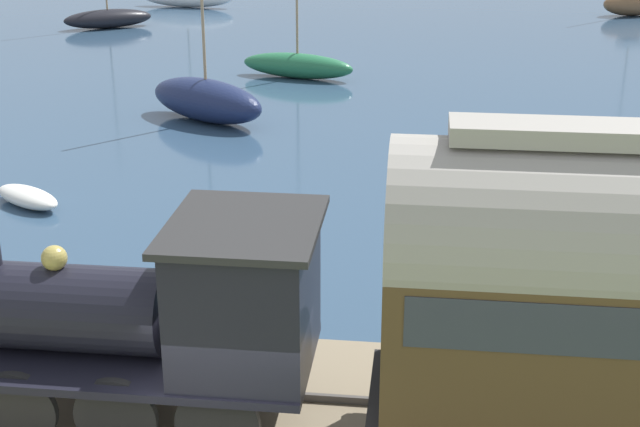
{
  "coord_description": "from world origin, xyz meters",
  "views": [
    {
      "loc": [
        -9.73,
        -2.38,
        8.13
      ],
      "look_at": [
        7.35,
        -0.34,
        1.52
      ],
      "focal_mm": 50.0,
      "sensor_mm": 36.0,
      "label": 1
    }
  ],
  "objects_px": {
    "sailboat_black": "(108,18)",
    "sailboat_green": "(297,65)",
    "steam_locomotive": "(162,309)",
    "sailboat_brown": "(634,2)",
    "rowboat_off_pier": "(480,180)",
    "sailboat_navy": "(206,100)",
    "rowboat_far_out": "(28,197)"
  },
  "relations": [
    {
      "from": "steam_locomotive",
      "to": "sailboat_brown",
      "type": "distance_m",
      "value": 48.32
    },
    {
      "from": "steam_locomotive",
      "to": "rowboat_far_out",
      "type": "relative_size",
      "value": 2.38
    },
    {
      "from": "sailboat_black",
      "to": "sailboat_green",
      "type": "height_order",
      "value": "sailboat_green"
    },
    {
      "from": "sailboat_brown",
      "to": "sailboat_black",
      "type": "height_order",
      "value": "sailboat_brown"
    },
    {
      "from": "rowboat_far_out",
      "to": "rowboat_off_pier",
      "type": "bearing_deg",
      "value": -45.14
    },
    {
      "from": "sailboat_black",
      "to": "rowboat_off_pier",
      "type": "height_order",
      "value": "sailboat_black"
    },
    {
      "from": "sailboat_green",
      "to": "rowboat_off_pier",
      "type": "xyz_separation_m",
      "value": [
        -13.32,
        -6.94,
        -0.33
      ]
    },
    {
      "from": "sailboat_brown",
      "to": "rowboat_off_pier",
      "type": "distance_m",
      "value": 34.7
    },
    {
      "from": "sailboat_brown",
      "to": "sailboat_navy",
      "type": "bearing_deg",
      "value": 121.52
    },
    {
      "from": "sailboat_navy",
      "to": "sailboat_green",
      "type": "height_order",
      "value": "sailboat_green"
    },
    {
      "from": "sailboat_navy",
      "to": "rowboat_far_out",
      "type": "bearing_deg",
      "value": -164.96
    },
    {
      "from": "sailboat_navy",
      "to": "sailboat_black",
      "type": "bearing_deg",
      "value": 60.07
    },
    {
      "from": "sailboat_black",
      "to": "sailboat_green",
      "type": "xyz_separation_m",
      "value": [
        -11.5,
        -12.27,
        0.02
      ]
    },
    {
      "from": "sailboat_brown",
      "to": "rowboat_far_out",
      "type": "relative_size",
      "value": 3.72
    },
    {
      "from": "steam_locomotive",
      "to": "sailboat_brown",
      "type": "xyz_separation_m",
      "value": [
        45.64,
        -15.79,
        -1.63
      ]
    },
    {
      "from": "steam_locomotive",
      "to": "sailboat_brown",
      "type": "bearing_deg",
      "value": -19.08
    },
    {
      "from": "steam_locomotive",
      "to": "rowboat_off_pier",
      "type": "height_order",
      "value": "steam_locomotive"
    },
    {
      "from": "sailboat_navy",
      "to": "sailboat_black",
      "type": "distance_m",
      "value": 21.29
    },
    {
      "from": "steam_locomotive",
      "to": "rowboat_off_pier",
      "type": "xyz_separation_m",
      "value": [
        12.63,
        -5.11,
        -2.19
      ]
    },
    {
      "from": "sailboat_black",
      "to": "rowboat_far_out",
      "type": "relative_size",
      "value": 3.4
    },
    {
      "from": "steam_locomotive",
      "to": "sailboat_navy",
      "type": "height_order",
      "value": "sailboat_navy"
    },
    {
      "from": "rowboat_far_out",
      "to": "sailboat_black",
      "type": "bearing_deg",
      "value": 46.99
    },
    {
      "from": "rowboat_off_pier",
      "to": "rowboat_far_out",
      "type": "height_order",
      "value": "rowboat_off_pier"
    },
    {
      "from": "sailboat_brown",
      "to": "rowboat_off_pier",
      "type": "xyz_separation_m",
      "value": [
        -33.01,
        10.68,
        -0.56
      ]
    },
    {
      "from": "sailboat_black",
      "to": "sailboat_brown",
      "type": "bearing_deg",
      "value": -107.61
    },
    {
      "from": "sailboat_navy",
      "to": "sailboat_brown",
      "type": "height_order",
      "value": "sailboat_brown"
    },
    {
      "from": "sailboat_navy",
      "to": "rowboat_far_out",
      "type": "distance_m",
      "value": 9.22
    },
    {
      "from": "steam_locomotive",
      "to": "sailboat_navy",
      "type": "relative_size",
      "value": 0.79
    },
    {
      "from": "sailboat_brown",
      "to": "sailboat_green",
      "type": "distance_m",
      "value": 26.43
    },
    {
      "from": "steam_locomotive",
      "to": "sailboat_brown",
      "type": "relative_size",
      "value": 0.64
    },
    {
      "from": "steam_locomotive",
      "to": "sailboat_navy",
      "type": "distance_m",
      "value": 19.21
    },
    {
      "from": "rowboat_off_pier",
      "to": "steam_locomotive",
      "type": "bearing_deg",
      "value": 151.02
    }
  ]
}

